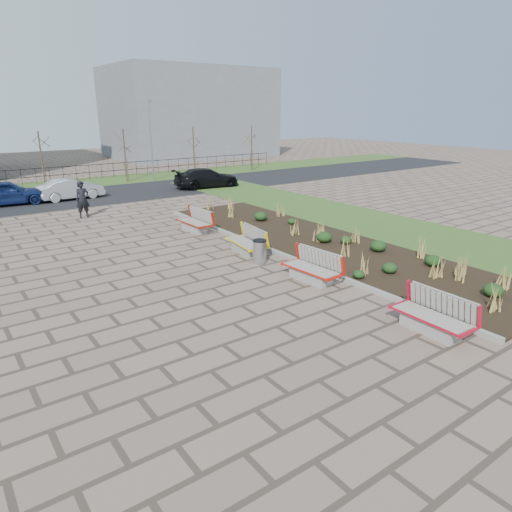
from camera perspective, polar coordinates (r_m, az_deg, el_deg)
ground at (r=12.23m, az=2.58°, el=-8.82°), size 120.00×120.00×0.00m
planting_bed at (r=19.59m, az=7.85°, el=1.61°), size 4.50×18.00×0.10m
planting_curb at (r=18.11m, az=2.49°, el=0.48°), size 0.16×18.00×0.15m
grass_verge_near at (r=23.04m, az=16.48°, el=3.43°), size 5.00×38.00×0.04m
grass_verge_far at (r=37.55m, az=-25.26°, el=7.85°), size 80.00×5.00×0.04m
road at (r=31.75m, az=-23.06°, el=6.55°), size 80.00×7.00×0.02m
bench_a at (r=12.54m, az=21.06°, el=-6.86°), size 0.94×2.12×1.00m
bench_b at (r=15.22m, az=6.87°, el=-1.38°), size 1.05×2.16×1.00m
bench_c at (r=18.08m, az=-1.36°, el=1.87°), size 1.17×2.20×1.00m
bench_d at (r=21.58m, az=-7.77°, el=4.37°), size 0.98×2.13×1.00m
litter_bin at (r=16.90m, az=0.45°, el=0.52°), size 0.51×0.51×0.88m
pedestrian at (r=25.74m, az=-20.86°, el=6.61°), size 0.72×0.49×1.93m
car_blue at (r=31.01m, az=-28.75°, el=6.96°), size 4.49×2.09×1.49m
car_silver at (r=31.35m, az=-22.12°, el=7.76°), size 4.01×1.61×1.29m
car_black at (r=33.78m, az=-6.19°, el=9.69°), size 4.95×2.47×1.38m
tree_c at (r=35.84m, az=-25.20°, el=10.74°), size 1.40×1.40×4.00m
tree_d at (r=37.45m, az=-16.06°, el=11.96°), size 1.40×1.40×4.00m
tree_e at (r=39.91m, az=-7.79°, el=12.81°), size 1.40×1.40×4.00m
tree_f at (r=43.07m, az=-0.56°, el=13.33°), size 1.40×1.40×4.00m
lamp_east at (r=37.65m, az=-12.99°, el=13.75°), size 0.24×0.60×6.00m
railing_fence at (r=38.93m, az=-25.83°, el=9.01°), size 44.00×0.10×1.20m
building_grey at (r=57.20m, az=-8.30°, el=17.26°), size 18.00×12.00×10.00m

